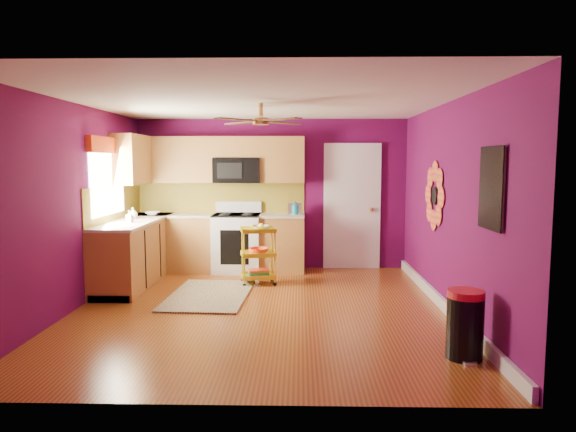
{
  "coord_description": "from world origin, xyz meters",
  "views": [
    {
      "loc": [
        0.48,
        -6.11,
        1.79
      ],
      "look_at": [
        0.33,
        0.4,
        1.1
      ],
      "focal_mm": 32.0,
      "sensor_mm": 36.0,
      "label": 1
    }
  ],
  "objects": [
    {
      "name": "ground",
      "position": [
        0.0,
        0.0,
        0.0
      ],
      "size": [
        5.0,
        5.0,
        0.0
      ],
      "primitive_type": "plane",
      "color": "brown",
      "rests_on": "ground"
    },
    {
      "name": "room_envelope",
      "position": [
        0.03,
        0.0,
        1.63
      ],
      "size": [
        4.54,
        5.04,
        2.52
      ],
      "color": "#570A45",
      "rests_on": "ground"
    },
    {
      "name": "lower_cabinets",
      "position": [
        -1.35,
        1.82,
        0.43
      ],
      "size": [
        2.81,
        2.31,
        0.94
      ],
      "color": "brown",
      "rests_on": "ground"
    },
    {
      "name": "electric_range",
      "position": [
        -0.55,
        2.17,
        0.48
      ],
      "size": [
        0.76,
        0.66,
        1.13
      ],
      "color": "white",
      "rests_on": "ground"
    },
    {
      "name": "upper_cabinetry",
      "position": [
        -1.24,
        2.17,
        1.8
      ],
      "size": [
        2.8,
        2.3,
        1.26
      ],
      "color": "brown",
      "rests_on": "ground"
    },
    {
      "name": "left_window",
      "position": [
        -2.22,
        1.05,
        1.74
      ],
      "size": [
        0.08,
        1.35,
        1.08
      ],
      "color": "white",
      "rests_on": "ground"
    },
    {
      "name": "panel_door",
      "position": [
        1.35,
        2.47,
        1.02
      ],
      "size": [
        0.95,
        0.11,
        2.15
      ],
      "color": "white",
      "rests_on": "ground"
    },
    {
      "name": "right_wall_art",
      "position": [
        2.23,
        -0.34,
        1.44
      ],
      "size": [
        0.04,
        2.74,
        1.04
      ],
      "color": "black",
      "rests_on": "ground"
    },
    {
      "name": "ceiling_fan",
      "position": [
        0.0,
        0.2,
        2.29
      ],
      "size": [
        1.01,
        1.01,
        0.26
      ],
      "color": "#BF8C3F",
      "rests_on": "ground"
    },
    {
      "name": "shag_rug",
      "position": [
        -0.73,
        0.59,
        0.01
      ],
      "size": [
        1.1,
        1.71,
        0.02
      ],
      "primitive_type": "cube",
      "rotation": [
        0.0,
        0.0,
        -0.05
      ],
      "color": "#301F10",
      "rests_on": "ground"
    },
    {
      "name": "rolling_cart",
      "position": [
        -0.12,
        1.29,
        0.46
      ],
      "size": [
        0.56,
        0.45,
        0.9
      ],
      "color": "yellow",
      "rests_on": "ground"
    },
    {
      "name": "trash_can",
      "position": [
        1.98,
        -1.54,
        0.32
      ],
      "size": [
        0.38,
        0.39,
        0.63
      ],
      "color": "black",
      "rests_on": "ground"
    },
    {
      "name": "teal_kettle",
      "position": [
        0.4,
        2.21,
        1.02
      ],
      "size": [
        0.18,
        0.18,
        0.21
      ],
      "color": "teal",
      "rests_on": "lower_cabinets"
    },
    {
      "name": "toaster",
      "position": [
        0.4,
        2.21,
        1.03
      ],
      "size": [
        0.22,
        0.15,
        0.18
      ],
      "primitive_type": "cube",
      "color": "beige",
      "rests_on": "lower_cabinets"
    },
    {
      "name": "soap_bottle_a",
      "position": [
        -1.92,
        0.99,
        1.03
      ],
      "size": [
        0.08,
        0.08,
        0.17
      ],
      "primitive_type": "imported",
      "color": "#EA3F72",
      "rests_on": "lower_cabinets"
    },
    {
      "name": "soap_bottle_b",
      "position": [
        -2.03,
        1.49,
        1.03
      ],
      "size": [
        0.13,
        0.13,
        0.17
      ],
      "primitive_type": "imported",
      "color": "white",
      "rests_on": "lower_cabinets"
    },
    {
      "name": "counter_dish",
      "position": [
        -1.87,
        1.99,
        0.97
      ],
      "size": [
        0.23,
        0.23,
        0.06
      ],
      "primitive_type": "imported",
      "color": "white",
      "rests_on": "lower_cabinets"
    },
    {
      "name": "counter_cup",
      "position": [
        -1.93,
        1.05,
        0.99
      ],
      "size": [
        0.12,
        0.12,
        0.09
      ],
      "primitive_type": "imported",
      "color": "white",
      "rests_on": "lower_cabinets"
    }
  ]
}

